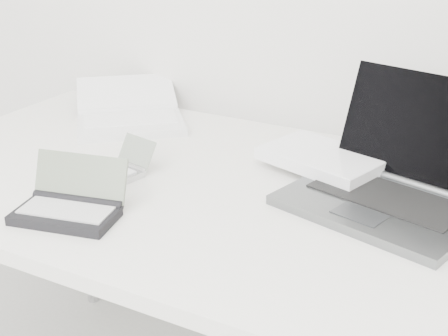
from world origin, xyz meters
The scene contains 5 objects.
desk centered at (0.00, 1.55, 0.68)m, with size 1.60×0.80×0.73m.
laptop_large centered at (0.22, 1.66, 0.77)m, with size 0.52×0.41×0.23m.
netbook_open_white centered at (-0.46, 1.79, 0.75)m, with size 0.43×0.44×0.07m.
pda_silver centered at (-0.27, 1.50, 0.75)m, with size 0.11×0.12×0.07m.
palmtop_charcoal centered at (-0.24, 1.30, 0.75)m, with size 0.21×0.17×0.10m.
Camera 1 is at (0.50, 0.53, 1.27)m, focal length 50.00 mm.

